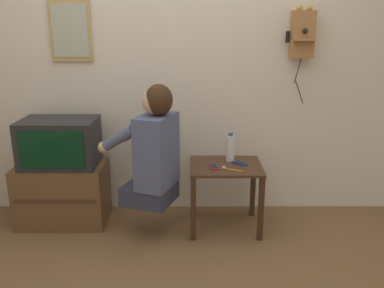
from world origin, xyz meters
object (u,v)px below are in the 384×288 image
wall_phone_antique (302,34)px  cell_phone_spare (239,163)px  television (59,143)px  water_bottle (230,148)px  person (153,149)px  framed_picture (70,31)px  toothbrush (231,169)px  cell_phone_held (213,167)px

wall_phone_antique → cell_phone_spare: (-0.50, -0.30, -0.99)m
television → water_bottle: 1.37m
person → framed_picture: 1.21m
person → water_bottle: person is taller
person → toothbrush: 0.61m
wall_phone_antique → toothbrush: (-0.58, -0.45, -0.99)m
framed_picture → cell_phone_spare: framed_picture is taller
cell_phone_spare → toothbrush: 0.17m
water_bottle → toothbrush: water_bottle is taller
television → person: bearing=-16.1°
person → television: (-0.77, 0.22, -0.01)m
framed_picture → television: bearing=-104.9°
cell_phone_held → toothbrush: bearing=-35.1°
wall_phone_antique → cell_phone_held: (-0.71, -0.39, -0.99)m
person → cell_phone_held: size_ratio=6.99×
wall_phone_antique → cell_phone_held: bearing=-151.6°
television → framed_picture: 0.91m
cell_phone_held → water_bottle: water_bottle is taller
person → framed_picture: framed_picture is taller
television → framed_picture: bearing=75.1°
framed_picture → cell_phone_held: framed_picture is taller
person → wall_phone_antique: (1.17, 0.46, 0.82)m
cell_phone_held → cell_phone_spare: same height
person → cell_phone_spare: (0.67, 0.16, -0.17)m
cell_phone_held → toothbrush: 0.15m
television → wall_phone_antique: bearing=7.1°
framed_picture → water_bottle: 1.60m
person → toothbrush: (0.59, 0.01, -0.17)m
framed_picture → cell_phone_spare: size_ratio=3.68×
television → toothbrush: size_ratio=3.84×
cell_phone_spare → water_bottle: size_ratio=0.57×
framed_picture → toothbrush: framed_picture is taller
water_bottle → toothbrush: bearing=-93.1°
television → framed_picture: framed_picture is taller
person → wall_phone_antique: 1.50m
framed_picture → cell_phone_spare: (1.36, -0.35, -1.01)m
television → cell_phone_spare: bearing=-2.5°
water_bottle → cell_phone_held: bearing=-130.6°
wall_phone_antique → framed_picture: (-1.87, 0.04, 0.03)m
cell_phone_spare → framed_picture: bearing=123.2°
cell_phone_held → water_bottle: bearing=41.1°
person → television: person is taller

